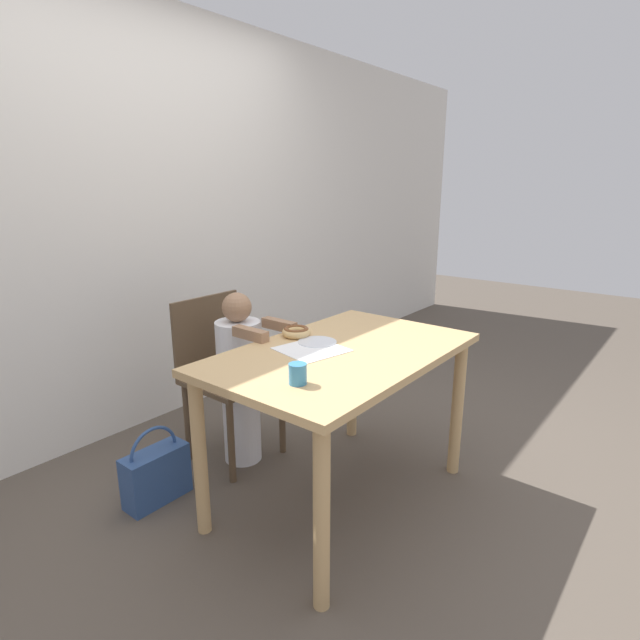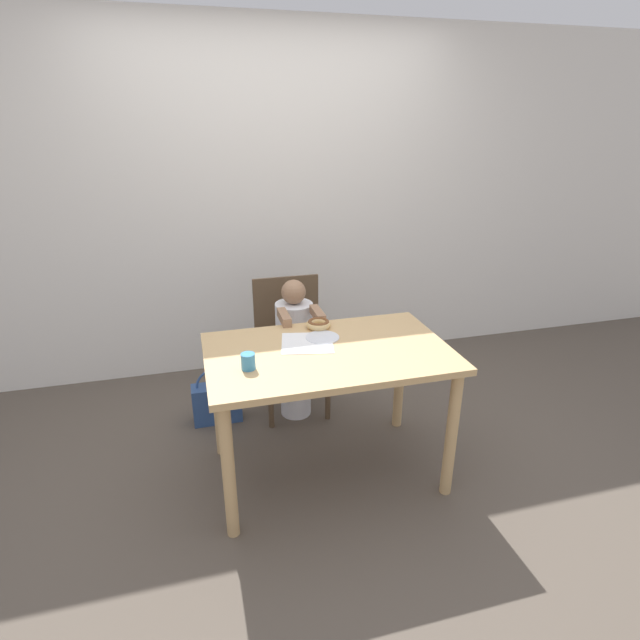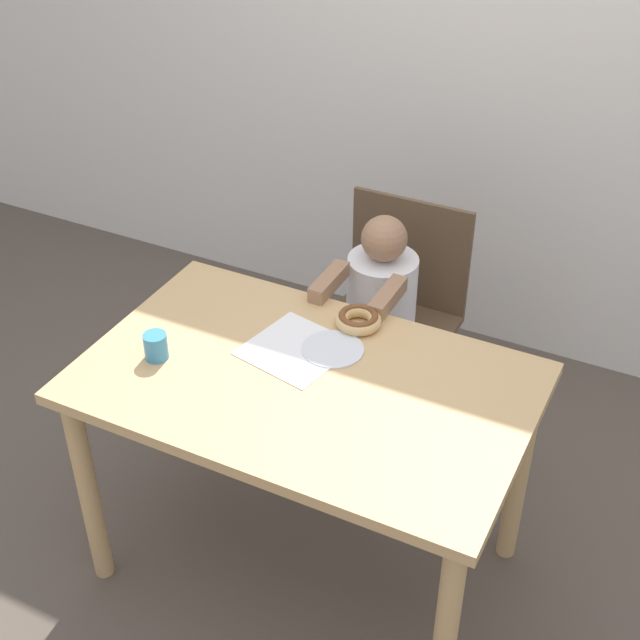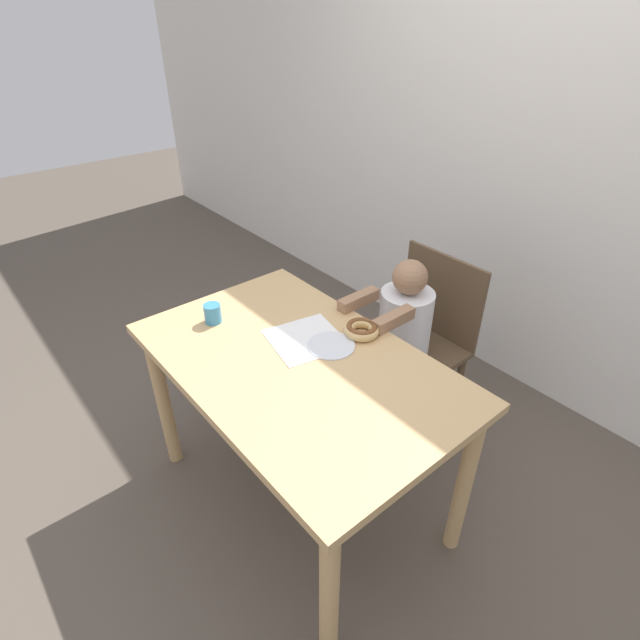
% 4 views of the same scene
% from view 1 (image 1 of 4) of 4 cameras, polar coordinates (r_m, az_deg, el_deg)
% --- Properties ---
extents(ground_plane, '(12.00, 12.00, 0.00)m').
position_cam_1_polar(ground_plane, '(2.57, 2.33, -19.61)').
color(ground_plane, brown).
extents(wall_back, '(8.00, 0.05, 2.50)m').
position_cam_1_polar(wall_back, '(3.21, -19.57, 10.49)').
color(wall_back, silver).
rests_on(wall_back, ground_plane).
extents(dining_table, '(1.24, 0.77, 0.76)m').
position_cam_1_polar(dining_table, '(2.26, 2.51, -5.97)').
color(dining_table, tan).
rests_on(dining_table, ground_plane).
extents(chair, '(0.44, 0.42, 0.89)m').
position_cam_1_polar(chair, '(2.78, -10.77, -5.98)').
color(chair, brown).
rests_on(chair, ground_plane).
extents(child_figure, '(0.25, 0.42, 0.94)m').
position_cam_1_polar(child_figure, '(2.70, -9.06, -6.68)').
color(child_figure, white).
rests_on(child_figure, ground_plane).
extents(donut, '(0.14, 0.14, 0.04)m').
position_cam_1_polar(donut, '(2.41, -2.73, -1.32)').
color(donut, '#DBB270').
rests_on(donut, dining_table).
extents(napkin, '(0.32, 0.32, 0.00)m').
position_cam_1_polar(napkin, '(2.22, -0.97, -3.37)').
color(napkin, white).
rests_on(napkin, dining_table).
extents(handbag, '(0.31, 0.13, 0.38)m').
position_cam_1_polar(handbag, '(2.60, -18.22, -16.34)').
color(handbag, '#2D4C84').
rests_on(handbag, ground_plane).
extents(cup, '(0.07, 0.07, 0.08)m').
position_cam_1_polar(cup, '(1.84, -2.56, -6.16)').
color(cup, teal).
rests_on(cup, dining_table).
extents(plate, '(0.18, 0.18, 0.01)m').
position_cam_1_polar(plate, '(2.32, -0.32, -2.53)').
color(plate, silver).
rests_on(plate, dining_table).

